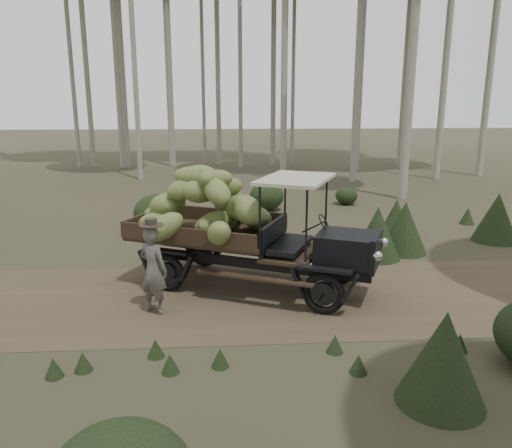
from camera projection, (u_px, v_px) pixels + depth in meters
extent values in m
plane|color=#473D2B|center=(166.00, 300.00, 9.90)|extent=(120.00, 120.00, 0.00)
cube|color=brown|center=(166.00, 300.00, 9.90)|extent=(70.00, 4.00, 0.01)
cube|color=black|center=(345.00, 248.00, 9.69)|extent=(1.38, 1.36, 0.58)
cube|color=black|center=(376.00, 251.00, 9.49)|extent=(0.53, 1.01, 0.66)
cube|color=black|center=(273.00, 236.00, 10.17)|extent=(0.69, 1.39, 0.58)
cube|color=#38281C|center=(207.00, 234.00, 10.70)|extent=(3.50, 2.96, 0.08)
cube|color=#38281C|center=(225.00, 216.00, 11.52)|extent=(2.74, 1.28, 0.34)
cube|color=#38281C|center=(186.00, 236.00, 9.79)|extent=(2.74, 1.28, 0.34)
cube|color=#38281C|center=(147.00, 220.00, 11.16)|extent=(0.84, 1.77, 0.34)
cube|color=beige|center=(296.00, 179.00, 9.73)|extent=(1.86, 2.15, 0.06)
cube|color=black|center=(263.00, 252.00, 10.79)|extent=(4.49, 2.11, 0.19)
cube|color=black|center=(249.00, 263.00, 10.05)|extent=(4.49, 2.11, 0.19)
torus|color=black|center=(342.00, 266.00, 10.69)|extent=(0.80, 0.46, 0.81)
torus|color=black|center=(324.00, 294.00, 9.15)|extent=(0.80, 0.46, 0.81)
torus|color=black|center=(204.00, 250.00, 11.81)|extent=(0.80, 0.46, 0.81)
torus|color=black|center=(167.00, 272.00, 10.27)|extent=(0.80, 0.46, 0.81)
sphere|color=beige|center=(384.00, 242.00, 9.88)|extent=(0.19, 0.19, 0.19)
sphere|color=beige|center=(377.00, 256.00, 9.01)|extent=(0.19, 0.19, 0.19)
ellipsoid|color=olive|center=(209.00, 225.00, 10.45)|extent=(0.68, 1.00, 0.51)
ellipsoid|color=olive|center=(247.00, 210.00, 10.05)|extent=(0.93, 1.14, 0.77)
ellipsoid|color=olive|center=(202.00, 190.00, 10.48)|extent=(1.04, 1.00, 0.61)
ellipsoid|color=olive|center=(203.00, 178.00, 10.35)|extent=(0.78, 0.52, 0.55)
ellipsoid|color=olive|center=(162.00, 215.00, 11.04)|extent=(0.91, 0.66, 0.46)
ellipsoid|color=olive|center=(235.00, 203.00, 11.00)|extent=(0.57, 0.86, 0.62)
ellipsoid|color=olive|center=(200.00, 191.00, 10.37)|extent=(0.92, 0.83, 0.53)
ellipsoid|color=olive|center=(209.00, 180.00, 10.31)|extent=(0.57, 0.91, 0.57)
ellipsoid|color=olive|center=(226.00, 219.00, 10.98)|extent=(0.52, 0.87, 0.61)
ellipsoid|color=olive|center=(164.00, 206.00, 10.67)|extent=(0.97, 0.97, 0.70)
ellipsoid|color=olive|center=(217.00, 192.00, 10.06)|extent=(0.81, 1.08, 0.70)
ellipsoid|color=olive|center=(194.00, 177.00, 10.42)|extent=(0.88, 0.44, 0.50)
ellipsoid|color=olive|center=(213.00, 223.00, 10.45)|extent=(1.03, 0.62, 0.76)
ellipsoid|color=olive|center=(226.00, 203.00, 10.87)|extent=(0.81, 0.81, 0.52)
ellipsoid|color=olive|center=(227.00, 187.00, 10.64)|extent=(0.69, 0.41, 0.48)
ellipsoid|color=olive|center=(200.00, 177.00, 10.54)|extent=(0.60, 1.01, 0.70)
ellipsoid|color=olive|center=(258.00, 219.00, 10.81)|extent=(0.97, 1.13, 0.82)
ellipsoid|color=olive|center=(172.00, 202.00, 10.98)|extent=(0.91, 0.87, 0.65)
ellipsoid|color=olive|center=(184.00, 189.00, 10.42)|extent=(0.90, 0.63, 0.62)
ellipsoid|color=olive|center=(214.00, 179.00, 10.36)|extent=(0.95, 0.72, 0.50)
ellipsoid|color=olive|center=(156.00, 223.00, 10.62)|extent=(0.97, 0.68, 0.55)
ellipsoid|color=olive|center=(239.00, 207.00, 10.42)|extent=(0.85, 0.99, 0.70)
ellipsoid|color=olive|center=(206.00, 190.00, 10.59)|extent=(0.95, 0.62, 0.55)
ellipsoid|color=olive|center=(198.00, 178.00, 10.62)|extent=(0.99, 0.72, 0.62)
ellipsoid|color=olive|center=(165.00, 227.00, 9.84)|extent=(1.01, 0.70, 0.80)
ellipsoid|color=olive|center=(219.00, 233.00, 9.45)|extent=(0.60, 0.93, 0.74)
imported|color=#56534E|center=(153.00, 270.00, 9.14)|extent=(0.72, 0.67, 1.66)
cylinder|color=#352E25|center=(151.00, 225.00, 8.94)|extent=(0.61, 0.61, 0.02)
cylinder|color=#352E25|center=(151.00, 222.00, 8.92)|extent=(0.31, 0.31, 0.13)
cylinder|color=#B2AD9E|center=(119.00, 29.00, 27.55)|extent=(0.43, 0.43, 15.36)
cylinder|color=#B2AD9E|center=(294.00, 16.00, 28.63)|extent=(0.22, 0.22, 17.09)
cylinder|color=#B2AD9E|center=(362.00, 26.00, 25.96)|extent=(0.35, 0.35, 15.24)
cylinder|color=#B2AD9E|center=(202.00, 21.00, 29.21)|extent=(0.22, 0.22, 16.73)
ellipsoid|color=#233319|center=(157.00, 213.00, 14.92)|extent=(1.40, 1.40, 1.12)
cone|color=#233319|center=(443.00, 358.00, 6.39)|extent=(1.16, 1.16, 1.29)
cone|color=#233319|center=(404.00, 227.00, 12.85)|extent=(1.21, 1.21, 1.34)
ellipsoid|color=#233319|center=(267.00, 196.00, 17.85)|extent=(1.23, 1.23, 0.99)
cone|color=#233319|center=(468.00, 216.00, 15.89)|extent=(0.47, 0.47, 0.53)
cone|color=#233319|center=(377.00, 233.00, 12.34)|extent=(1.19, 1.19, 1.32)
cone|color=#233319|center=(396.00, 217.00, 14.67)|extent=(0.94, 0.94, 1.04)
ellipsoid|color=#233319|center=(346.00, 196.00, 18.85)|extent=(0.83, 0.83, 0.67)
cone|color=#233319|center=(497.00, 217.00, 13.86)|extent=(1.24, 1.24, 1.37)
cone|color=#233319|center=(54.00, 367.00, 7.11)|extent=(0.27, 0.27, 0.30)
cone|color=#233319|center=(358.00, 364.00, 7.22)|extent=(0.27, 0.27, 0.30)
cone|color=#233319|center=(220.00, 358.00, 7.38)|extent=(0.27, 0.27, 0.30)
cone|color=#233319|center=(156.00, 348.00, 7.67)|extent=(0.27, 0.27, 0.30)
cone|color=#233319|center=(441.00, 340.00, 7.92)|extent=(0.27, 0.27, 0.30)
cone|color=#233319|center=(170.00, 363.00, 7.23)|extent=(0.27, 0.27, 0.30)
cone|color=#233319|center=(459.00, 342.00, 7.84)|extent=(0.27, 0.27, 0.30)
cone|color=#233319|center=(335.00, 344.00, 7.81)|extent=(0.27, 0.27, 0.30)
cone|color=#233319|center=(83.00, 362.00, 7.27)|extent=(0.27, 0.27, 0.30)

